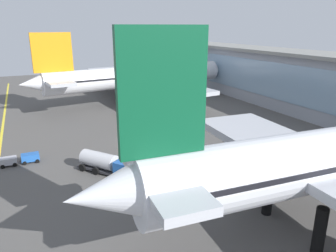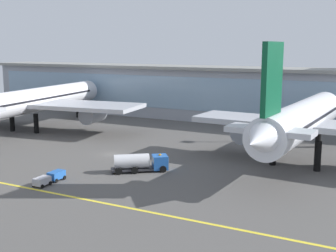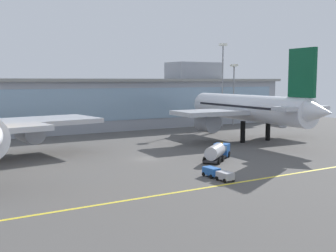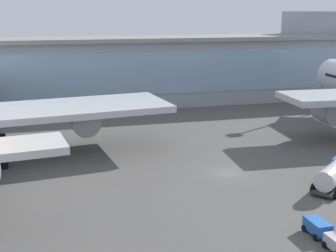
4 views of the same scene
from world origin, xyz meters
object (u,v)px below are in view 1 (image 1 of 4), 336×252
object	(u,v)px
airliner_near_left	(138,77)
baggage_tug_near	(20,159)
fuel_tanker_truck	(108,163)
airliner_near_right	(320,161)

from	to	relation	value
airliner_near_left	baggage_tug_near	size ratio (longest dim) A/B	10.76
airliner_near_left	fuel_tanker_truck	bearing A→B (deg)	-121.80
airliner_near_left	fuel_tanker_truck	distance (m)	46.10
airliner_near_right	baggage_tug_near	bearing A→B (deg)	135.80
fuel_tanker_truck	airliner_near_right	bearing A→B (deg)	-0.39
airliner_near_right	baggage_tug_near	distance (m)	41.55
airliner_near_right	baggage_tug_near	size ratio (longest dim) A/B	8.62
airliner_near_left	airliner_near_right	distance (m)	63.09
fuel_tanker_truck	baggage_tug_near	bearing A→B (deg)	-165.06
fuel_tanker_truck	airliner_near_left	bearing A→B (deg)	117.77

